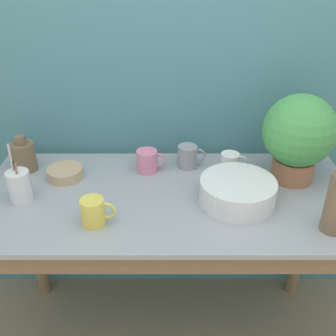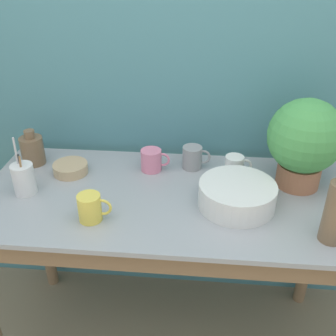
{
  "view_description": "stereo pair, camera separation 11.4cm",
  "coord_description": "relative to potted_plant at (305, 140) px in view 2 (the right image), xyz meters",
  "views": [
    {
      "loc": [
        0.0,
        -0.93,
        1.69
      ],
      "look_at": [
        0.0,
        0.34,
        0.96
      ],
      "focal_mm": 42.0,
      "sensor_mm": 36.0,
      "label": 1
    },
    {
      "loc": [
        0.12,
        -0.93,
        1.69
      ],
      "look_at": [
        0.0,
        0.34,
        0.96
      ],
      "focal_mm": 42.0,
      "sensor_mm": 36.0,
      "label": 2
    }
  ],
  "objects": [
    {
      "name": "mug_white",
      "position": [
        -0.25,
        0.05,
        -0.16
      ],
      "size": [
        0.11,
        0.08,
        0.09
      ],
      "color": "white",
      "rests_on": "counter_table"
    },
    {
      "name": "utensil_cup",
      "position": [
        -1.07,
        -0.16,
        -0.14
      ],
      "size": [
        0.09,
        0.09,
        0.23
      ],
      "color": "silver",
      "rests_on": "counter_table"
    },
    {
      "name": "mug_yellow",
      "position": [
        -0.77,
        -0.3,
        -0.15
      ],
      "size": [
        0.12,
        0.08,
        0.1
      ],
      "color": "#E5CC4C",
      "rests_on": "counter_table"
    },
    {
      "name": "bowl_wash_large",
      "position": [
        -0.25,
        -0.17,
        -0.15
      ],
      "size": [
        0.28,
        0.28,
        0.09
      ],
      "color": "silver",
      "rests_on": "counter_table"
    },
    {
      "name": "mug_grey",
      "position": [
        -0.43,
        0.1,
        -0.15
      ],
      "size": [
        0.12,
        0.08,
        0.1
      ],
      "color": "gray",
      "rests_on": "counter_table"
    },
    {
      "name": "mug_pink",
      "position": [
        -0.6,
        0.06,
        -0.15
      ],
      "size": [
        0.12,
        0.09,
        0.09
      ],
      "color": "pink",
      "rests_on": "counter_table"
    },
    {
      "name": "potted_plant",
      "position": [
        0.0,
        0.0,
        0.0
      ],
      "size": [
        0.29,
        0.29,
        0.36
      ],
      "color": "#A36647",
      "rests_on": "counter_table"
    },
    {
      "name": "counter_table",
      "position": [
        -0.51,
        -0.15,
        -0.35
      ],
      "size": [
        1.48,
        0.68,
        0.84
      ],
      "color": "#846647",
      "rests_on": "ground_plane"
    },
    {
      "name": "wall_back",
      "position": [
        -0.51,
        0.27,
        0.16
      ],
      "size": [
        6.0,
        0.05,
        2.4
      ],
      "color": "teal",
      "rests_on": "ground_plane"
    },
    {
      "name": "bowl_small_tan",
      "position": [
        -0.94,
        0.01,
        -0.18
      ],
      "size": [
        0.15,
        0.15,
        0.04
      ],
      "color": "tan",
      "rests_on": "counter_table"
    },
    {
      "name": "bottle_short",
      "position": [
        -1.13,
        0.07,
        -0.13
      ],
      "size": [
        0.1,
        0.1,
        0.16
      ],
      "color": "brown",
      "rests_on": "counter_table"
    }
  ]
}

